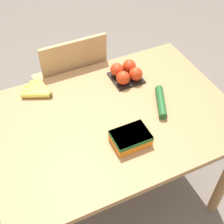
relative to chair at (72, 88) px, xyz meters
The scene contains 7 objects.
ground_plane 0.75m from the chair, 87.55° to the right, with size 12.00×12.00×0.00m, color #665B51.
dining_table 0.59m from the chair, 87.55° to the right, with size 1.19×0.83×0.75m.
chair is the anchor object (origin of this frame).
banana_bunch 0.46m from the chair, 133.85° to the right, with size 0.15×0.16×0.03m.
tomato_pack 0.51m from the chair, 58.12° to the right, with size 0.16×0.16×0.08m.
carrot_bag 0.81m from the chair, 87.54° to the right, with size 0.17×0.12×0.06m.
cucumber_near 0.72m from the chair, 65.02° to the right, with size 0.12×0.20×0.04m.
Camera 1 is at (-0.44, -0.94, 1.85)m, focal length 50.00 mm.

